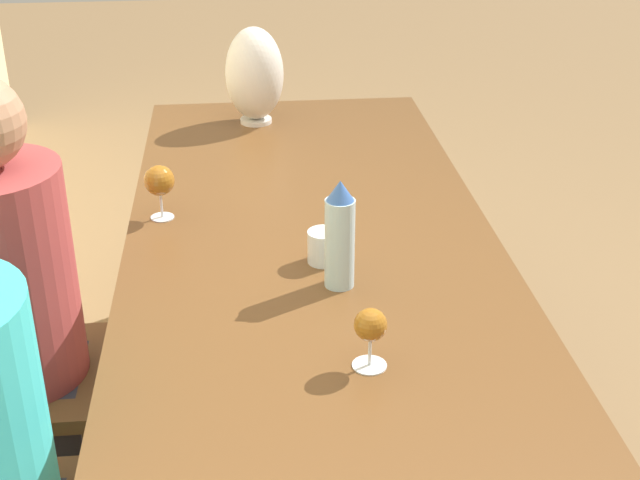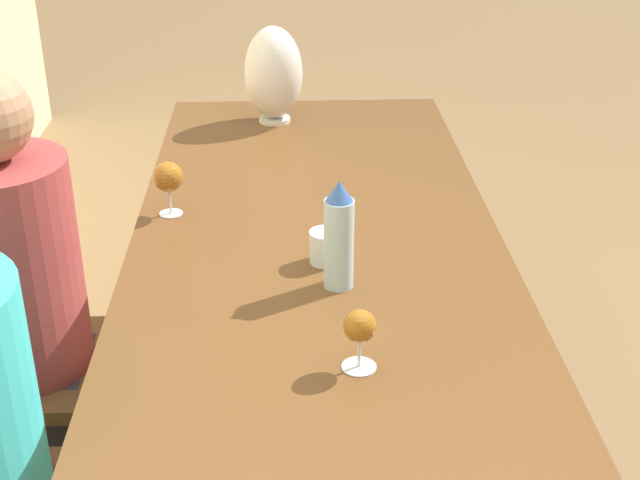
# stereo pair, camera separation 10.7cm
# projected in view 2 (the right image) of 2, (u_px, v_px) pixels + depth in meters

# --- Properties ---
(dining_table) EXTENTS (2.91, 0.96, 0.76)m
(dining_table) POSITION_uv_depth(u_px,v_px,m) (322.00, 322.00, 2.06)
(dining_table) COLOR brown
(dining_table) RESTS_ON ground_plane
(water_bottle) EXTENTS (0.07, 0.07, 0.27)m
(water_bottle) POSITION_uv_depth(u_px,v_px,m) (339.00, 236.00, 2.03)
(water_bottle) COLOR #ADCCD6
(water_bottle) RESTS_ON dining_table
(water_tumbler) EXTENTS (0.08, 0.08, 0.08)m
(water_tumbler) POSITION_uv_depth(u_px,v_px,m) (326.00, 247.00, 2.17)
(water_tumbler) COLOR silver
(water_tumbler) RESTS_ON dining_table
(vase) EXTENTS (0.20, 0.20, 0.33)m
(vase) POSITION_uv_depth(u_px,v_px,m) (274.00, 73.00, 3.04)
(vase) COLOR silver
(vase) RESTS_ON dining_table
(wine_glass_0) EXTENTS (0.08, 0.08, 0.15)m
(wine_glass_0) POSITION_uv_depth(u_px,v_px,m) (168.00, 178.00, 2.39)
(wine_glass_0) COLOR silver
(wine_glass_0) RESTS_ON dining_table
(wine_glass_3) EXTENTS (0.07, 0.07, 0.13)m
(wine_glass_3) POSITION_uv_depth(u_px,v_px,m) (360.00, 328.00, 1.75)
(wine_glass_3) COLOR silver
(wine_glass_3) RESTS_ON dining_table
(person_far) EXTENTS (0.35, 0.35, 1.25)m
(person_far) POSITION_uv_depth(u_px,v_px,m) (21.00, 293.00, 2.23)
(person_far) COLOR #2D2D38
(person_far) RESTS_ON ground_plane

